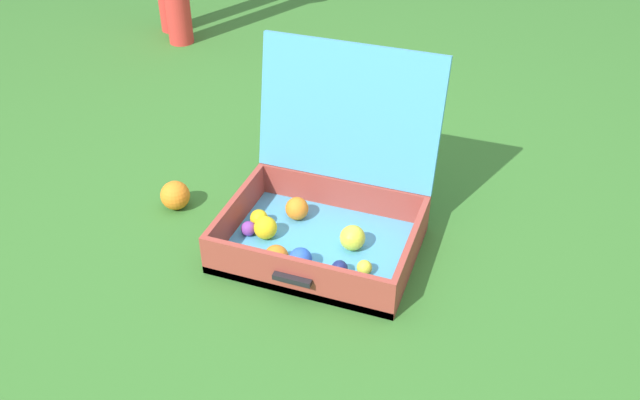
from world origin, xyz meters
name	(u,v)px	position (x,y,z in m)	size (l,w,h in m)	color
ground_plane	(288,251)	(0.00, 0.00, 0.00)	(16.00, 16.00, 0.00)	#336B28
open_suitcase	(325,206)	(0.08, 0.10, 0.12)	(0.57, 0.54, 0.55)	#4799C6
stray_ball_on_grass	(175,195)	(-0.43, 0.09, 0.05)	(0.10, 0.10, 0.10)	orange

